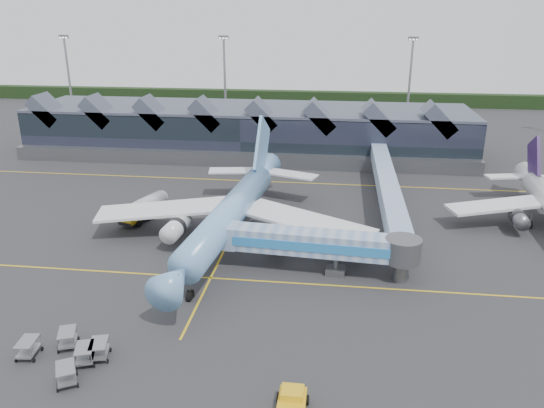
# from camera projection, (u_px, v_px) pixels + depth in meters

# --- Properties ---
(ground) EXTENTS (260.00, 260.00, 0.00)m
(ground) POSITION_uv_depth(u_px,v_px,m) (225.00, 248.00, 67.14)
(ground) COLOR #2B2C2E
(ground) RESTS_ON ground
(taxi_stripes) EXTENTS (120.00, 60.00, 0.01)m
(taxi_stripes) POSITION_uv_depth(u_px,v_px,m) (240.00, 219.00, 76.44)
(taxi_stripes) COLOR gold
(taxi_stripes) RESTS_ON ground
(tree_line_far) EXTENTS (260.00, 4.00, 4.00)m
(tree_line_far) POSITION_uv_depth(u_px,v_px,m) (297.00, 97.00, 168.82)
(tree_line_far) COLOR black
(tree_line_far) RESTS_ON ground
(terminal) EXTENTS (90.00, 22.25, 12.52)m
(terminal) POSITION_uv_depth(u_px,v_px,m) (248.00, 130.00, 110.12)
(terminal) COLOR black
(terminal) RESTS_ON ground
(light_masts) EXTENTS (132.40, 42.56, 22.45)m
(light_masts) POSITION_uv_depth(u_px,v_px,m) (374.00, 85.00, 118.78)
(light_masts) COLOR gray
(light_masts) RESTS_ON ground
(main_airliner) EXTENTS (37.36, 43.17, 13.86)m
(main_airliner) POSITION_uv_depth(u_px,v_px,m) (233.00, 210.00, 68.43)
(main_airliner) COLOR #73A6EA
(main_airliner) RESTS_ON ground
(jet_bridge) EXTENTS (23.14, 5.08, 5.14)m
(jet_bridge) POSITION_uv_depth(u_px,v_px,m) (328.00, 245.00, 59.57)
(jet_bridge) COLOR #7492C2
(jet_bridge) RESTS_ON ground
(fuel_truck) EXTENTS (4.96, 9.29, 3.13)m
(fuel_truck) POSITION_uv_depth(u_px,v_px,m) (146.00, 207.00, 76.16)
(fuel_truck) COLOR black
(fuel_truck) RESTS_ON ground
(pushback_tug) EXTENTS (2.47, 3.88, 1.70)m
(pushback_tug) POSITION_uv_depth(u_px,v_px,m) (292.00, 404.00, 39.54)
(pushback_tug) COLOR gold
(pushback_tug) RESTS_ON ground
(baggage_carts) EXTENTS (8.04, 7.36, 1.58)m
(baggage_carts) POSITION_uv_depth(u_px,v_px,m) (69.00, 352.00, 45.36)
(baggage_carts) COLOR gray
(baggage_carts) RESTS_ON ground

